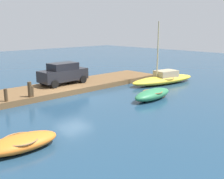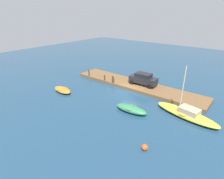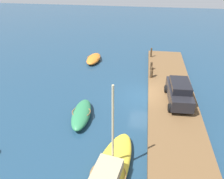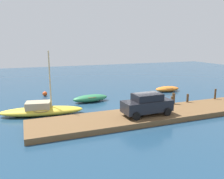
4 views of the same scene
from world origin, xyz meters
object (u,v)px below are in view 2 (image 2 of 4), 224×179
at_px(mooring_post_mid_west, 113,79).
at_px(mooring_post_west, 113,80).
at_px(rowboat_orange, 63,90).
at_px(mooring_post_mid_east, 105,78).
at_px(parked_car, 143,79).
at_px(mooring_post_east, 89,73).
at_px(rowboat_green, 131,109).
at_px(marker_buoy, 145,147).
at_px(sailboat_yellow, 186,113).

bearing_deg(mooring_post_mid_west, mooring_post_west, 180.00).
bearing_deg(rowboat_orange, mooring_post_mid_west, -116.88).
height_order(mooring_post_mid_east, parked_car, parked_car).
xyz_separation_m(mooring_post_west, mooring_post_east, (5.30, 0.00, 0.17)).
height_order(rowboat_green, mooring_post_east, mooring_post_east).
distance_m(rowboat_green, mooring_post_mid_east, 9.90).
height_order(rowboat_orange, mooring_post_east, mooring_post_east).
relative_size(rowboat_orange, mooring_post_mid_west, 3.16).
relative_size(parked_car, marker_buoy, 7.67).
bearing_deg(mooring_post_mid_west, rowboat_orange, 59.70).
distance_m(mooring_post_mid_east, parked_car, 6.14).
distance_m(sailboat_yellow, mooring_post_west, 12.09).
bearing_deg(marker_buoy, parked_car, -59.38).
distance_m(rowboat_orange, parked_car, 11.78).
bearing_deg(marker_buoy, mooring_post_west, -41.50).
xyz_separation_m(sailboat_yellow, mooring_post_mid_west, (11.99, -2.34, 0.49)).
xyz_separation_m(sailboat_yellow, mooring_post_west, (11.86, -2.34, 0.33)).
bearing_deg(sailboat_yellow, mooring_post_east, 2.34).
bearing_deg(sailboat_yellow, parked_car, -19.17).
bearing_deg(rowboat_orange, marker_buoy, 171.69).
relative_size(mooring_post_mid_west, marker_buoy, 1.94).
bearing_deg(rowboat_green, mooring_post_mid_west, -41.77).
bearing_deg(parked_car, rowboat_orange, 45.47).
relative_size(rowboat_green, mooring_post_west, 5.29).
bearing_deg(mooring_post_east, mooring_post_mid_east, 180.00).
height_order(sailboat_yellow, mooring_post_mid_east, sailboat_yellow).
xyz_separation_m(mooring_post_mid_west, parked_car, (-4.10, -2.08, 0.39)).
distance_m(rowboat_green, mooring_post_west, 8.42).
relative_size(sailboat_yellow, mooring_post_mid_east, 8.80).
bearing_deg(mooring_post_mid_east, rowboat_green, 148.46).
bearing_deg(parked_car, marker_buoy, 118.62).
bearing_deg(sailboat_yellow, mooring_post_mid_west, -0.94).
distance_m(rowboat_orange, mooring_post_mid_east, 6.93).
distance_m(mooring_post_west, parked_car, 4.51).
relative_size(rowboat_green, marker_buoy, 7.24).
xyz_separation_m(rowboat_orange, parked_car, (-7.93, -8.65, 1.00)).
relative_size(mooring_post_mid_east, parked_car, 0.20).
bearing_deg(rowboat_green, parked_car, -74.18).
bearing_deg(rowboat_green, sailboat_yellow, -155.94).
bearing_deg(mooring_post_mid_west, parked_car, -153.05).
xyz_separation_m(mooring_post_west, mooring_post_mid_west, (0.13, 0.00, 0.15)).
relative_size(rowboat_green, sailboat_yellow, 0.54).
bearing_deg(rowboat_green, mooring_post_mid_east, -35.93).
distance_m(rowboat_orange, sailboat_yellow, 16.38).
distance_m(rowboat_green, mooring_post_east, 13.02).
xyz_separation_m(rowboat_green, mooring_post_east, (11.93, -5.17, 0.57)).
relative_size(mooring_post_mid_east, mooring_post_east, 0.77).
bearing_deg(mooring_post_west, mooring_post_mid_east, 0.00).
bearing_deg(mooring_post_mid_east, sailboat_yellow, 170.27).
height_order(mooring_post_west, marker_buoy, mooring_post_west).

